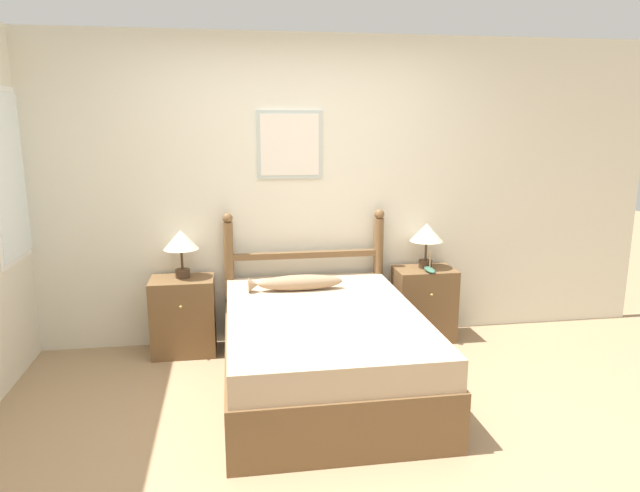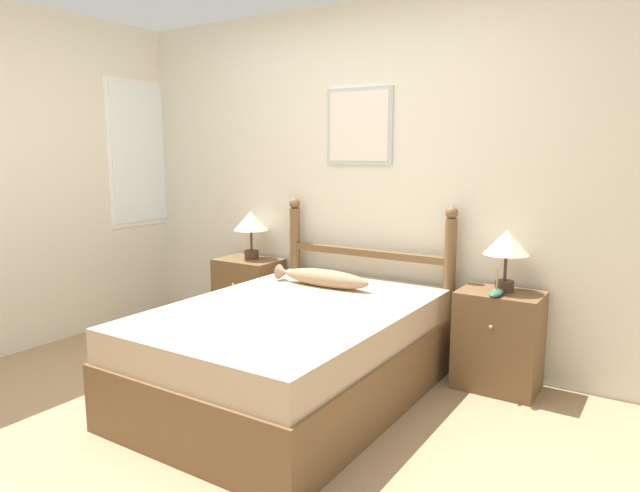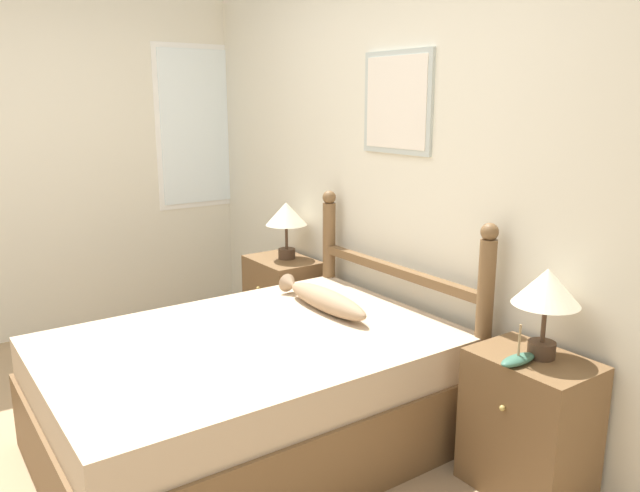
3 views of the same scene
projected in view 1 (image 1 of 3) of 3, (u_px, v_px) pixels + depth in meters
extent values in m
plane|color=#9E7F5B|center=(326.00, 440.00, 3.39)|extent=(16.00, 16.00, 0.00)
cube|color=beige|center=(292.00, 192.00, 4.78)|extent=(6.40, 0.06, 2.55)
cube|color=#ADB7B2|center=(290.00, 145.00, 4.66)|extent=(0.54, 0.02, 0.55)
cube|color=silver|center=(290.00, 145.00, 4.65)|extent=(0.48, 0.01, 0.49)
cube|color=white|center=(18.00, 174.00, 4.30)|extent=(0.01, 1.02, 1.27)
cube|color=white|center=(19.00, 174.00, 4.30)|extent=(0.01, 0.94, 1.19)
cube|color=brown|center=(323.00, 363.00, 4.02)|extent=(1.35, 1.94, 0.38)
cube|color=tan|center=(323.00, 324.00, 3.96)|extent=(1.31, 1.90, 0.19)
cylinder|color=brown|center=(230.00, 284.00, 4.75)|extent=(0.08, 0.08, 1.05)
sphere|color=brown|center=(227.00, 218.00, 4.63)|extent=(0.08, 0.08, 0.08)
cylinder|color=brown|center=(378.00, 278.00, 4.94)|extent=(0.08, 0.08, 1.05)
sphere|color=brown|center=(379.00, 214.00, 4.82)|extent=(0.08, 0.08, 0.08)
cube|color=brown|center=(305.00, 255.00, 4.79)|extent=(1.27, 0.06, 0.05)
cube|color=brown|center=(184.00, 316.00, 4.62)|extent=(0.50, 0.36, 0.63)
sphere|color=tan|center=(181.00, 307.00, 4.40)|extent=(0.02, 0.02, 0.02)
cube|color=brown|center=(423.00, 304.00, 4.93)|extent=(0.50, 0.36, 0.63)
sphere|color=tan|center=(432.00, 295.00, 4.71)|extent=(0.02, 0.02, 0.02)
cylinder|color=#422D1E|center=(183.00, 273.00, 4.58)|extent=(0.12, 0.12, 0.07)
cylinder|color=#422D1E|center=(182.00, 259.00, 4.55)|extent=(0.02, 0.02, 0.17)
cone|color=beige|center=(181.00, 240.00, 4.52)|extent=(0.28, 0.28, 0.15)
cylinder|color=#422D1E|center=(425.00, 264.00, 4.88)|extent=(0.12, 0.12, 0.07)
cylinder|color=#422D1E|center=(426.00, 251.00, 4.85)|extent=(0.02, 0.02, 0.17)
cone|color=beige|center=(427.00, 232.00, 4.82)|extent=(0.28, 0.28, 0.15)
ellipsoid|color=#386651|center=(430.00, 270.00, 4.75)|extent=(0.07, 0.19, 0.04)
cylinder|color=#997F56|center=(430.00, 260.00, 4.73)|extent=(0.01, 0.01, 0.13)
ellipsoid|color=#997A5B|center=(300.00, 283.00, 4.41)|extent=(0.66, 0.13, 0.12)
cone|color=#997A5B|center=(253.00, 285.00, 4.36)|extent=(0.08, 0.11, 0.11)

